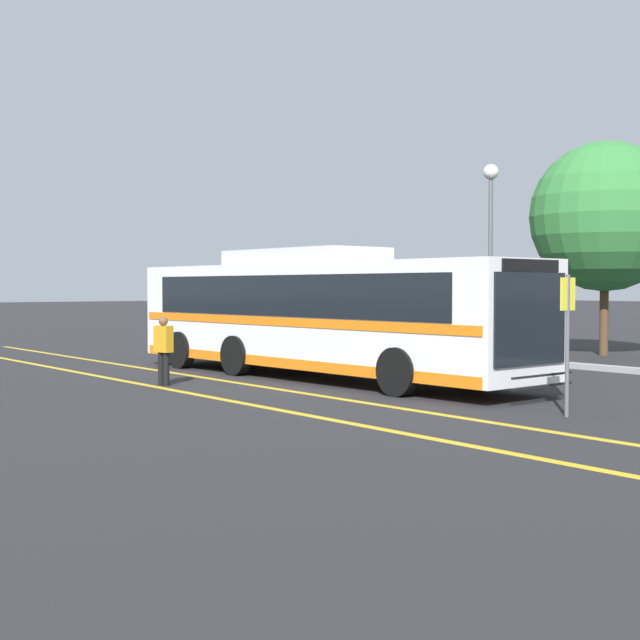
% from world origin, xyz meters
% --- Properties ---
extents(ground_plane, '(220.00, 220.00, 0.00)m').
position_xyz_m(ground_plane, '(0.00, 0.00, 0.00)').
color(ground_plane, '#262628').
extents(lane_strip_0, '(32.29, 0.20, 0.01)m').
position_xyz_m(lane_strip_0, '(1.40, -2.34, 0.00)').
color(lane_strip_0, gold).
rests_on(lane_strip_0, ground_plane).
extents(lane_strip_1, '(32.29, 0.20, 0.01)m').
position_xyz_m(lane_strip_1, '(1.40, -4.22, 0.00)').
color(lane_strip_1, gold).
rests_on(lane_strip_1, ground_plane).
extents(curb_strip, '(40.29, 0.36, 0.15)m').
position_xyz_m(curb_strip, '(1.40, 6.87, 0.07)').
color(curb_strip, '#99999E').
rests_on(curb_strip, ground_plane).
extents(transit_bus, '(12.69, 3.06, 3.14)m').
position_xyz_m(transit_bus, '(1.38, -0.15, 1.59)').
color(transit_bus, white).
rests_on(transit_bus, ground_plane).
extents(parked_car_0, '(4.00, 1.99, 1.38)m').
position_xyz_m(parked_car_0, '(-10.59, 5.24, 0.69)').
color(parked_car_0, olive).
rests_on(parked_car_0, ground_plane).
extents(parked_car_1, '(4.65, 1.96, 1.33)m').
position_xyz_m(parked_car_1, '(-4.80, 5.51, 0.69)').
color(parked_car_1, black).
rests_on(parked_car_1, ground_plane).
extents(pedestrian_0, '(0.46, 0.32, 1.55)m').
position_xyz_m(pedestrian_0, '(0.55, -3.94, 0.87)').
color(pedestrian_0, black).
rests_on(pedestrian_0, ground_plane).
extents(bus_stop_sign, '(0.07, 0.40, 2.43)m').
position_xyz_m(bus_stop_sign, '(9.10, -0.84, 1.53)').
color(bus_stop_sign, '#59595E').
rests_on(bus_stop_sign, ground_plane).
extents(street_lamp, '(0.49, 0.49, 6.09)m').
position_xyz_m(street_lamp, '(-0.50, 8.21, 4.36)').
color(street_lamp, '#59595E').
rests_on(street_lamp, ground_plane).
extents(tree_0, '(4.81, 4.81, 6.88)m').
position_xyz_m(tree_0, '(1.48, 11.44, 4.47)').
color(tree_0, '#513823').
rests_on(tree_0, ground_plane).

